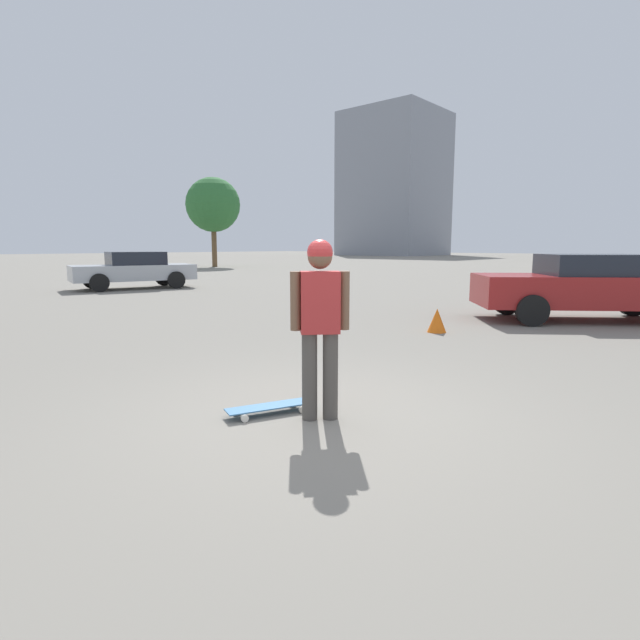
{
  "coord_description": "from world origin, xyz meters",
  "views": [
    {
      "loc": [
        3.52,
        3.07,
        1.67
      ],
      "look_at": [
        0.0,
        0.0,
        0.98
      ],
      "focal_mm": 28.0,
      "sensor_mm": 36.0,
      "label": 1
    }
  ],
  "objects": [
    {
      "name": "ground_plane",
      "position": [
        0.0,
        0.0,
        0.0
      ],
      "size": [
        220.0,
        220.0,
        0.0
      ],
      "primitive_type": "plane",
      "color": "gray"
    },
    {
      "name": "person",
      "position": [
        0.0,
        0.0,
        1.02
      ],
      "size": [
        0.44,
        0.42,
        1.73
      ],
      "rotation": [
        0.0,
        0.0,
        2.39
      ],
      "color": "#4C4742",
      "rests_on": "ground_plane"
    },
    {
      "name": "skateboard",
      "position": [
        0.22,
        -0.47,
        0.07
      ],
      "size": [
        0.9,
        0.54,
        0.09
      ],
      "rotation": [
        0.0,
        0.0,
        -0.4
      ],
      "color": "#336693",
      "rests_on": "ground_plane"
    },
    {
      "name": "car_parked_near",
      "position": [
        -8.81,
        0.29,
        0.78
      ],
      "size": [
        4.3,
        4.89,
        1.49
      ],
      "rotation": [
        0.0,
        0.0,
        -0.93
      ],
      "color": "maroon",
      "rests_on": "ground_plane"
    },
    {
      "name": "car_parked_far",
      "position": [
        -6.48,
        -15.34,
        0.75
      ],
      "size": [
        4.84,
        3.01,
        1.44
      ],
      "rotation": [
        0.0,
        0.0,
        -0.29
      ],
      "color": "#ADB2B7",
      "rests_on": "ground_plane"
    },
    {
      "name": "building_block_distant",
      "position": [
        -73.8,
        -46.84,
        12.32
      ],
      "size": [
        14.92,
        15.29,
        24.65
      ],
      "color": "gray",
      "rests_on": "ground_plane"
    },
    {
      "name": "tree_distant",
      "position": [
        -21.27,
        -29.77,
        4.86
      ],
      "size": [
        4.26,
        4.26,
        7.01
      ],
      "color": "brown",
      "rests_on": "ground_plane"
    },
    {
      "name": "traffic_cone",
      "position": [
        -5.21,
        -1.52,
        0.23
      ],
      "size": [
        0.37,
        0.37,
        0.47
      ],
      "color": "orange",
      "rests_on": "ground_plane"
    }
  ]
}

